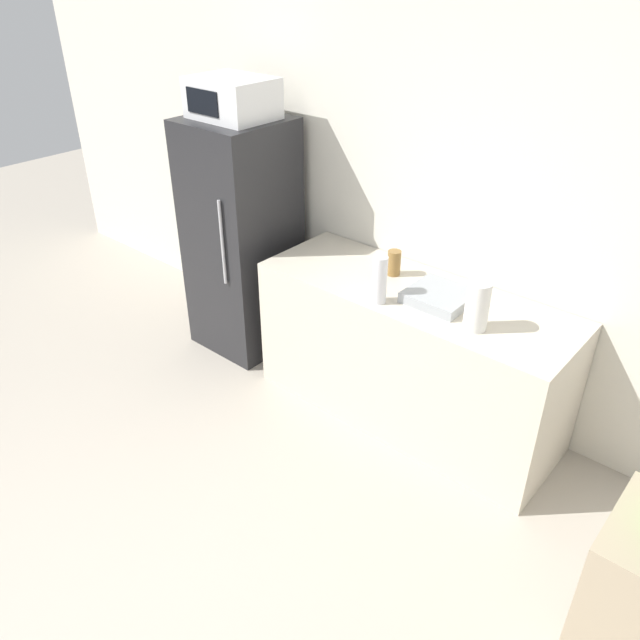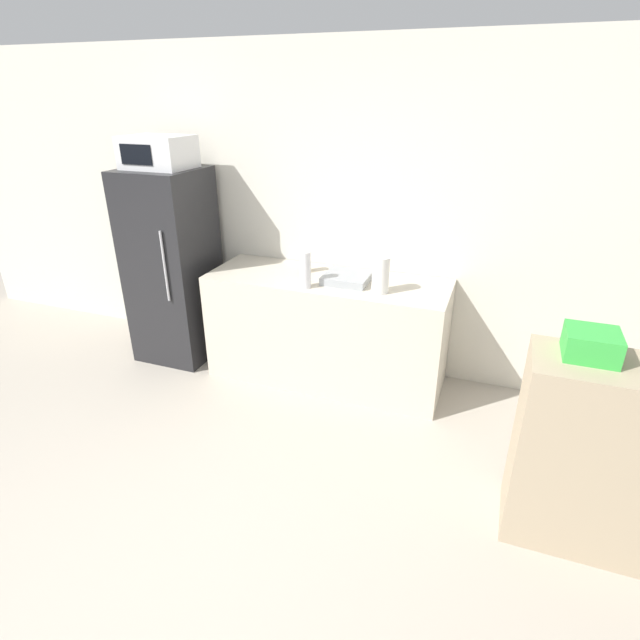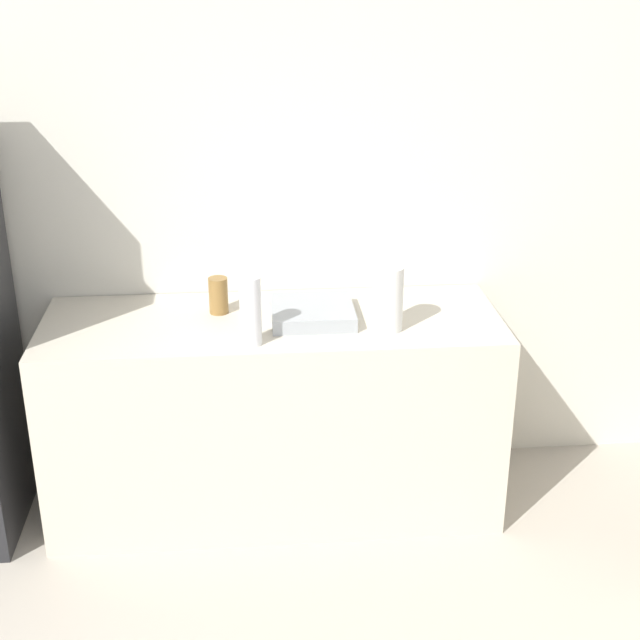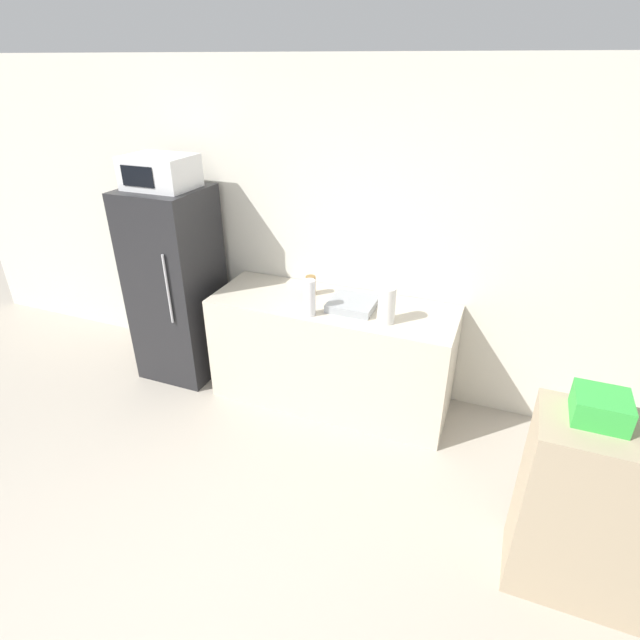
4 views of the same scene
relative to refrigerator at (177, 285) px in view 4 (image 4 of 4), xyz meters
name	(u,v)px [view 4 (image 4 of 4)]	position (x,y,z in m)	size (l,w,h in m)	color
wall_back	(335,236)	(1.29, 0.42, 0.47)	(8.00, 0.06, 2.60)	silver
refrigerator	(177,285)	(0.00, 0.00, 0.00)	(0.63, 0.65, 1.66)	#232326
microwave	(160,172)	(0.00, 0.00, 0.95)	(0.51, 0.41, 0.25)	white
counter	(332,353)	(1.41, 0.04, -0.39)	(1.91, 0.68, 0.88)	beige
sink_basin	(353,304)	(1.58, 0.04, 0.09)	(0.34, 0.33, 0.06)	#9EA3A8
bottle_tall	(310,298)	(1.32, -0.19, 0.19)	(0.08, 0.08, 0.28)	silver
bottle_short	(311,285)	(1.19, 0.14, 0.13)	(0.08, 0.08, 0.15)	olive
shelf_cabinet	(606,515)	(3.28, -1.05, -0.30)	(0.83, 0.43, 1.06)	tan
basket	(601,407)	(3.12, -1.00, 0.30)	(0.24, 0.23, 0.13)	green
paper_towel_roll	(387,305)	(1.87, -0.10, 0.19)	(0.12, 0.12, 0.27)	white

